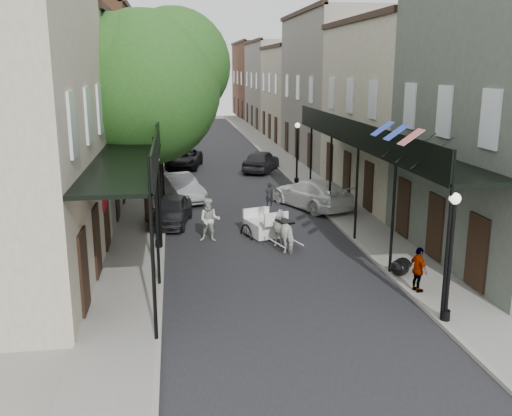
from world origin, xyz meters
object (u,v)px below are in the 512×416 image
object	(u,v)px
lamppost_right_near	(450,256)
pedestrian_sidewalk_left	(151,176)
tree_far	(159,86)
car_right_near	(312,194)
car_right_far	(261,161)
lamppost_left	(157,200)
horse	(286,231)
car_left_near	(171,210)
pedestrian_walking	(210,220)
tree_near	(153,82)
pedestrian_sidewalk_right	(418,270)
car_left_far	(184,159)
car_left_mid	(180,188)
lamppost_right_far	(297,152)
carriage	(260,213)

from	to	relation	value
lamppost_right_near	pedestrian_sidewalk_left	world-z (taller)	lamppost_right_near
tree_far	car_right_near	distance (m)	15.36
lamppost_right_near	car_right_near	bearing A→B (deg)	92.05
pedestrian_sidewalk_left	car_right_far	distance (m)	9.05
tree_far	lamppost_left	xyz separation A→B (m)	(0.15, -18.18, -3.79)
lamppost_left	horse	bearing A→B (deg)	-6.56
pedestrian_sidewalk_left	car_left_near	xyz separation A→B (m)	(1.20, -7.79, -0.19)
car_left_near	pedestrian_walking	bearing A→B (deg)	-51.19
tree_near	pedestrian_walking	distance (m)	6.83
tree_far	pedestrian_sidewalk_right	distance (m)	25.96
tree_far	pedestrian_sidewalk_right	world-z (taller)	tree_far
tree_near	car_right_far	world-z (taller)	tree_near
tree_far	car_left_far	size ratio (longest dim) A/B	1.78
car_right_near	car_left_far	bearing A→B (deg)	-87.23
pedestrian_sidewalk_right	car_left_near	xyz separation A→B (m)	(-7.80, 9.62, -0.18)
pedestrian_sidewalk_left	car_right_near	world-z (taller)	pedestrian_sidewalk_left
tree_far	pedestrian_walking	xyz separation A→B (m)	(2.25, -17.28, -4.92)
pedestrian_walking	car_left_near	xyz separation A→B (m)	(-1.60, 2.87, -0.23)
car_left_mid	car_right_near	xyz separation A→B (m)	(6.74, -2.57, 0.02)
pedestrian_walking	car_left_far	world-z (taller)	pedestrian_walking
car_left_far	tree_near	bearing A→B (deg)	-85.89
car_left_far	car_right_near	distance (m)	14.38
car_left_mid	horse	bearing A→B (deg)	-84.90
lamppost_right_near	lamppost_right_far	bearing A→B (deg)	90.00
car_left_near	car_right_far	xyz separation A→B (m)	(6.20, 13.00, 0.08)
carriage	pedestrian_sidewalk_left	size ratio (longest dim) A/B	1.64
lamppost_right_near	car_right_far	bearing A→B (deg)	93.47
car_right_near	lamppost_left	bearing A→B (deg)	14.70
pedestrian_sidewalk_right	car_left_mid	bearing A→B (deg)	15.67
lamppost_left	car_right_far	size ratio (longest dim) A/B	0.83
pedestrian_walking	car_left_mid	size ratio (longest dim) A/B	0.41
lamppost_left	pedestrian_sidewalk_right	distance (m)	10.23
lamppost_left	car_right_near	distance (m)	9.84
pedestrian_sidewalk_right	tree_far	bearing A→B (deg)	8.06
lamppost_right_far	car_right_far	bearing A→B (deg)	107.51
car_left_near	car_left_far	distance (m)	15.19
tree_near	car_right_far	bearing A→B (deg)	61.61
pedestrian_sidewalk_left	car_right_far	bearing A→B (deg)	-144.74
pedestrian_sidewalk_left	car_left_far	bearing A→B (deg)	-105.81
tree_near	lamppost_right_near	distance (m)	15.39
carriage	car_left_near	distance (m)	4.41
carriage	car_left_mid	size ratio (longest dim) A/B	0.56
lamppost_right_near	pedestrian_sidewalk_left	xyz separation A→B (m)	(-8.90, 19.55, -1.18)
lamppost_left	pedestrian_sidewalk_left	distance (m)	11.63
tree_near	carriage	size ratio (longest dim) A/B	3.90
tree_near	lamppost_right_far	size ratio (longest dim) A/B	2.60
lamppost_left	lamppost_right_near	bearing A→B (deg)	-44.29
lamppost_right_near	car_left_mid	bearing A→B (deg)	113.62
lamppost_right_near	car_right_far	size ratio (longest dim) A/B	0.83
lamppost_left	carriage	bearing A→B (deg)	20.40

